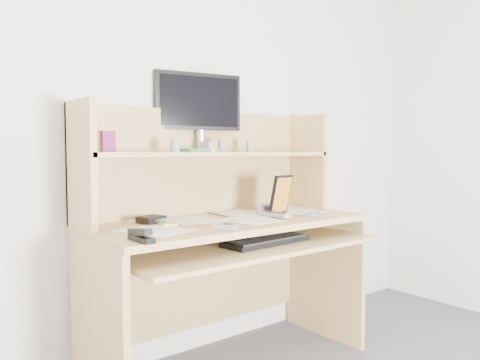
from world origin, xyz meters
TOP-DOWN VIEW (x-y plane):
  - back_wall at (0.00, 1.80)m, footprint 3.60×0.04m
  - desk at (0.00, 1.56)m, footprint 1.40×0.70m
  - paper_clutter at (0.00, 1.48)m, footprint 1.32×0.54m
  - keyboard at (0.07, 1.30)m, footprint 0.46×0.19m
  - tv_remote at (0.21, 1.40)m, footprint 0.05×0.18m
  - flip_phone at (-0.20, 1.25)m, footprint 0.09×0.11m
  - stapler at (-0.61, 1.23)m, footprint 0.04×0.15m
  - wallet at (-0.37, 1.61)m, footprint 0.13×0.12m
  - sticky_note_pad at (-0.34, 1.52)m, footprint 0.08×0.08m
  - digital_camera at (0.25, 1.53)m, footprint 0.09×0.06m
  - game_case at (0.29, 1.44)m, footprint 0.15×0.04m
  - blue_pen at (0.42, 1.34)m, footprint 0.14×0.02m
  - card_box at (-0.56, 1.64)m, footprint 0.07×0.03m
  - shelf_book at (-0.09, 1.67)m, footprint 0.14×0.18m
  - chip_stack_a at (-0.25, 1.58)m, footprint 0.05×0.05m
  - chip_stack_b at (0.05, 1.63)m, footprint 0.05×0.05m
  - chip_stack_c at (-0.03, 1.62)m, footprint 0.05×0.05m
  - chip_stack_d at (0.23, 1.62)m, footprint 0.04×0.04m
  - monitor at (-0.02, 1.73)m, footprint 0.47×0.24m

SIDE VIEW (x-z plane):
  - keyboard at x=0.07m, z-range 0.65..0.68m
  - desk at x=0.00m, z-range 0.04..1.34m
  - paper_clutter at x=0.00m, z-range 0.75..0.76m
  - sticky_note_pad at x=-0.34m, z-range 0.75..0.76m
  - blue_pen at x=0.42m, z-range 0.76..0.76m
  - tv_remote at x=0.21m, z-range 0.76..0.77m
  - flip_phone at x=-0.20m, z-range 0.76..0.78m
  - wallet at x=-0.37m, z-range 0.76..0.78m
  - stapler at x=-0.61m, z-range 0.76..0.80m
  - digital_camera at x=0.25m, z-range 0.76..0.81m
  - game_case at x=0.29m, z-range 0.76..0.96m
  - shelf_book at x=-0.09m, z-range 1.08..1.10m
  - chip_stack_c at x=-0.03m, z-range 1.08..1.13m
  - chip_stack_a at x=-0.25m, z-range 1.08..1.14m
  - chip_stack_d at x=0.23m, z-range 1.08..1.15m
  - chip_stack_b at x=0.05m, z-range 1.08..1.15m
  - card_box at x=-0.56m, z-range 1.08..1.17m
  - back_wall at x=0.00m, z-range 0.00..2.50m
  - monitor at x=-0.02m, z-range 1.09..1.51m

